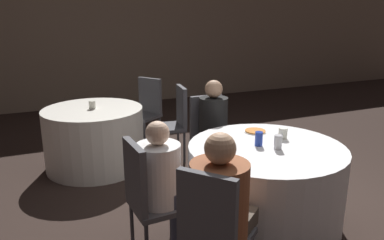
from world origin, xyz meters
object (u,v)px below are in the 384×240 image
Objects in this scene: pizza_plate_near at (255,131)px; soda_can_blue at (259,139)px; chair_far_east at (175,117)px; chair_far_northeast at (147,106)px; table_near at (264,185)px; person_floral_shirt at (223,210)px; table_far at (95,138)px; person_white_shirt at (168,188)px; person_black_shirt at (216,134)px; chair_near_southwest at (212,227)px; chair_near_north at (209,131)px; soda_can_silver at (278,142)px; chair_near_west at (146,192)px.

soda_can_blue is (-0.18, -0.33, 0.05)m from pizza_plate_near.
chair_far_northeast is at bearing 21.15° from chair_far_east.
person_floral_shirt reaches higher than table_near.
chair_far_northeast is 0.83× the size of person_floral_shirt.
table_far is 1.25× the size of chair_far_east.
person_white_shirt is at bearing 165.49° from chair_far_east.
person_floral_shirt is (-0.71, -1.49, 0.02)m from person_black_shirt.
chair_far_northeast is at bearing -79.72° from person_black_shirt.
soda_can_blue is (-0.06, 0.04, 0.43)m from table_near.
table_near is 1.18× the size of person_floral_shirt.
person_white_shirt reaches higher than chair_near_southwest.
pizza_plate_near is at bearing 157.56° from chair_far_northeast.
table_near is at bearing -166.96° from chair_far_east.
chair_far_northeast reaches higher than table_far.
table_far is 9.63× the size of soda_can_blue.
person_black_shirt is 1.65m from person_floral_shirt.
chair_far_northeast is 2.47m from soda_can_blue.
table_near is 10.96× the size of soda_can_blue.
chair_near_southwest is 1.95m from chair_near_north.
chair_far_east is 0.83× the size of person_floral_shirt.
chair_far_east is at bearing 125.60° from chair_near_southwest.
pizza_plate_near is at bearing 99.68° from person_floral_shirt.
person_white_shirt reaches higher than chair_near_north.
chair_near_north is at bearing 116.13° from chair_near_southwest.
person_black_shirt is at bearing 92.97° from soda_can_silver.
soda_can_blue is at bearing 125.45° from soda_can_silver.
person_white_shirt is at bearing -176.51° from table_near.
chair_far_east is at bearing 158.85° from chair_far_northeast.
pizza_plate_near is at bearing 98.60° from chair_near_southwest.
person_white_shirt is 1.14m from pizza_plate_near.
pizza_plate_near is at bearing 71.87° from table_near.
chair_far_east is 1.90m from soda_can_silver.
person_floral_shirt is (-0.57, -2.35, 0.03)m from chair_far_east.
chair_far_east is 0.87× the size of person_white_shirt.
soda_can_silver is (0.10, -0.14, 0.00)m from soda_can_blue.
person_white_shirt is 0.89m from soda_can_blue.
person_white_shirt reaches higher than soda_can_blue.
table_near is at bearing -58.93° from table_far.
pizza_plate_near reaches higher than table_near.
person_white_shirt is (0.24, -1.97, 0.18)m from table_far.
person_white_shirt is (-0.76, -1.83, -0.00)m from chair_far_east.
chair_far_east reaches higher than pizza_plate_near.
soda_can_silver is (1.19, -2.01, 0.43)m from table_far.
person_floral_shirt reaches higher than chair_near_southwest.
chair_near_west is 1.57m from chair_near_north.
table_far is 2.61m from chair_near_southwest.
chair_far_northeast is at bearing 159.79° from chair_near_west.
table_near is 1.14× the size of table_far.
person_white_shirt is at bearing -173.72° from soda_can_blue.
soda_can_silver is at bearing 84.52° from chair_near_southwest.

